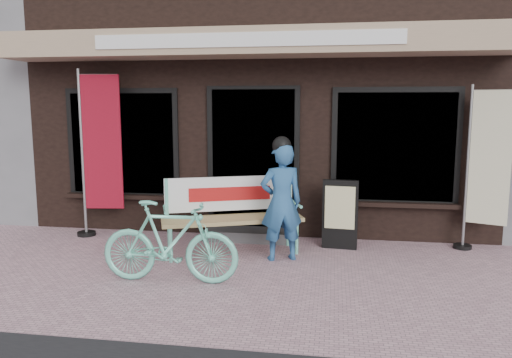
% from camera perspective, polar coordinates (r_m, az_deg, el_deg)
% --- Properties ---
extents(ground, '(70.00, 70.00, 0.00)m').
position_cam_1_polar(ground, '(5.63, -3.63, -11.64)').
color(ground, '#BD909C').
rests_on(ground, ground).
extents(storefront, '(7.00, 6.77, 6.00)m').
position_cam_1_polar(storefront, '(10.23, 2.44, 14.46)').
color(storefront, black).
rests_on(storefront, ground).
extents(bench, '(1.86, 1.09, 0.99)m').
position_cam_1_polar(bench, '(6.57, -2.84, -3.41)').
color(bench, '#6FD9BC').
rests_on(bench, ground).
extents(person, '(0.63, 0.52, 1.56)m').
position_cam_1_polar(person, '(6.20, 2.91, -2.39)').
color(person, '#28588C').
rests_on(person, ground).
extents(bicycle, '(1.53, 0.47, 0.91)m').
position_cam_1_polar(bicycle, '(5.55, -9.82, -7.10)').
color(bicycle, '#6FD9BC').
rests_on(bicycle, ground).
extents(nobori_red, '(0.72, 0.30, 2.44)m').
position_cam_1_polar(nobori_red, '(7.61, -17.50, 3.03)').
color(nobori_red, gray).
rests_on(nobori_red, ground).
extents(nobori_cream, '(0.64, 0.36, 2.19)m').
position_cam_1_polar(nobori_cream, '(7.16, 24.78, 1.28)').
color(nobori_cream, gray).
rests_on(nobori_cream, ground).
extents(menu_stand, '(0.48, 0.15, 0.94)m').
position_cam_1_polar(menu_stand, '(6.81, 9.58, -3.93)').
color(menu_stand, black).
rests_on(menu_stand, ground).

